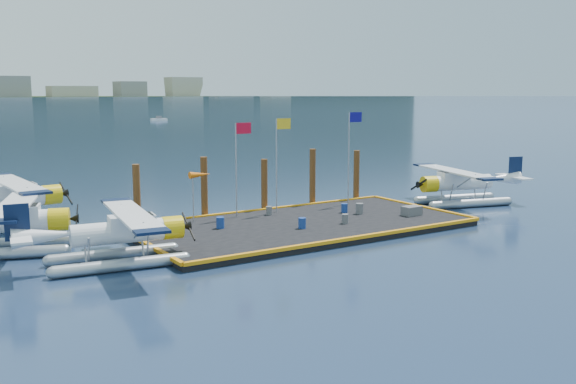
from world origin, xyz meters
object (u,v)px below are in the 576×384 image
object	(u,v)px
piling_1	(204,189)
piling_4	(356,177)
seaplane_b	(9,225)
drum_2	(360,209)
windsock	(200,176)
drum_0	(220,223)
drum_5	(269,211)
piling_0	(137,197)
flagpole_yellow	(279,150)
seaplane_d	(458,185)
drum_3	(302,223)
seaplane_c	(9,202)
drum_4	(344,208)
crate	(412,211)
drum_1	(345,219)
flagpole_blue	(351,144)
piling_3	(313,179)
seaplane_a	(124,235)
piling_2	(264,187)
flagpole_red	(239,155)

from	to	relation	value
piling_1	piling_4	bearing A→B (deg)	0.00
seaplane_b	drum_2	size ratio (longest dim) A/B	14.23
drum_2	piling_4	distance (m)	6.40
windsock	seaplane_b	bearing A→B (deg)	-176.30
drum_0	drum_5	size ratio (longest dim) A/B	1.19
seaplane_b	piling_0	size ratio (longest dim) A/B	2.46
flagpole_yellow	seaplane_d	bearing A→B (deg)	-12.72
drum_3	piling_1	xyz separation A→B (m)	(-3.08, 6.79, 1.38)
seaplane_c	drum_5	world-z (taller)	seaplane_c
drum_4	drum_0	bearing A→B (deg)	-179.78
drum_2	flagpole_yellow	bearing A→B (deg)	139.77
crate	piling_4	world-z (taller)	piling_4
flagpole_yellow	drum_0	bearing A→B (deg)	-155.47
drum_1	seaplane_d	bearing A→B (deg)	10.70
flagpole_blue	piling_3	distance (m)	3.72
drum_4	drum_5	distance (m)	5.05
drum_3	flagpole_yellow	size ratio (longest dim) A/B	0.10
seaplane_a	seaplane_b	xyz separation A→B (m)	(-4.38, 5.22, 0.07)
seaplane_a	drum_1	world-z (taller)	seaplane_a
flagpole_blue	piling_2	world-z (taller)	flagpole_blue
drum_3	drum_1	bearing A→B (deg)	-4.26
seaplane_d	drum_4	size ratio (longest dim) A/B	16.30
seaplane_d	piling_3	size ratio (longest dim) A/B	2.27
piling_0	piling_4	size ratio (longest dim) A/B	1.00
drum_3	flagpole_blue	bearing A→B (deg)	34.27
drum_0	piling_0	distance (m)	5.62
drum_0	windsock	distance (m)	3.59
drum_0	flagpole_yellow	xyz separation A→B (m)	(5.67, 2.59, 3.78)
windsock	piling_2	xyz separation A→B (m)	(5.53, 1.60, -1.33)
drum_5	seaplane_d	bearing A→B (deg)	-9.56
drum_1	drum_4	xyz separation A→B (m)	(2.14, 2.86, 0.01)
flagpole_blue	piling_0	distance (m)	15.51
seaplane_a	piling_1	distance (m)	10.87
flagpole_red	piling_0	bearing A→B (deg)	165.54
piling_1	piling_2	world-z (taller)	piling_1
drum_3	piling_3	xyz separation A→B (m)	(5.42, 6.79, 1.43)
piling_0	flagpole_blue	bearing A→B (deg)	-6.01
seaplane_c	windsock	bearing A→B (deg)	53.28
flagpole_blue	crate	bearing A→B (deg)	-83.85
flagpole_yellow	piling_1	bearing A→B (deg)	161.21
flagpole_yellow	piling_4	xyz separation A→B (m)	(7.80, 1.60, -2.51)
seaplane_d	piling_4	world-z (taller)	piling_4
seaplane_c	piling_3	world-z (taller)	piling_3
piling_0	drum_0	bearing A→B (deg)	-49.81
seaplane_d	piling_1	size ratio (longest dim) A/B	2.32
drum_4	flagpole_yellow	world-z (taller)	flagpole_yellow
drum_1	piling_0	size ratio (longest dim) A/B	0.14
seaplane_b	seaplane_d	size ratio (longest dim) A/B	1.01
drum_3	piling_4	world-z (taller)	piling_4
seaplane_d	piling_0	distance (m)	23.36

